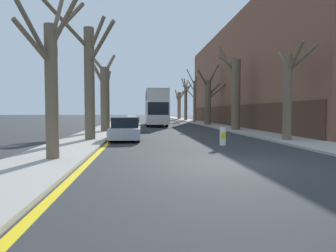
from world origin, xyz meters
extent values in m
plane|color=#2B2D30|center=(0.00, 0.00, 0.00)|extent=(300.00, 300.00, 0.00)
cube|color=#A39E93|center=(-6.32, 50.00, 0.06)|extent=(2.87, 120.00, 0.12)
cube|color=#A39E93|center=(6.32, 50.00, 0.06)|extent=(2.87, 120.00, 0.12)
cube|color=brown|center=(12.75, 27.43, 6.27)|extent=(10.00, 42.56, 12.53)
cube|color=#492D21|center=(7.73, 27.43, 1.25)|extent=(0.12, 41.71, 2.50)
cube|color=yellow|center=(-4.70, 50.00, 0.00)|extent=(0.24, 120.00, 0.01)
cylinder|color=brown|center=(-5.99, 1.38, 2.43)|extent=(0.45, 0.45, 4.87)
cylinder|color=brown|center=(-5.54, 1.96, 5.20)|extent=(1.11, 1.34, 1.72)
cylinder|color=brown|center=(-5.94, 2.14, 5.36)|extent=(0.28, 1.66, 2.42)
cylinder|color=brown|center=(-6.54, 0.68, 4.81)|extent=(1.29, 1.61, 2.82)
cylinder|color=brown|center=(-5.19, 1.02, 5.33)|extent=(1.79, 0.91, 2.62)
cylinder|color=brown|center=(-6.32, 0.62, 4.02)|extent=(0.83, 1.66, 1.26)
cylinder|color=brown|center=(-5.91, 8.85, 3.40)|extent=(0.62, 0.62, 6.81)
cylinder|color=brown|center=(-6.86, 7.60, 6.55)|extent=(2.14, 2.71, 2.22)
cylinder|color=brown|center=(-5.40, 8.42, 6.25)|extent=(1.29, 1.12, 2.10)
cylinder|color=brown|center=(-5.07, 7.70, 5.62)|extent=(1.91, 2.52, 2.07)
cylinder|color=brown|center=(-5.91, 16.66, 2.80)|extent=(0.78, 0.78, 5.59)
cylinder|color=brown|center=(-5.78, 17.40, 4.30)|extent=(0.57, 1.74, 2.35)
cylinder|color=brown|center=(-6.17, 17.90, 4.79)|extent=(0.84, 2.71, 2.26)
cylinder|color=brown|center=(-5.63, 18.15, 6.09)|extent=(0.84, 3.17, 2.25)
cylinder|color=brown|center=(-6.67, 17.54, 6.11)|extent=(1.85, 2.06, 2.08)
cylinder|color=brown|center=(-6.49, 17.24, 5.00)|extent=(1.50, 1.50, 2.30)
cylinder|color=brown|center=(5.83, 7.42, 2.57)|extent=(0.51, 0.51, 5.14)
cylinder|color=brown|center=(5.93, 8.21, 4.95)|extent=(0.40, 1.73, 1.45)
cylinder|color=brown|center=(5.90, 6.73, 4.85)|extent=(0.33, 1.52, 1.65)
cylinder|color=brown|center=(6.44, 8.42, 4.49)|extent=(1.44, 2.20, 2.30)
cylinder|color=brown|center=(6.41, 6.87, 4.88)|extent=(1.38, 1.30, 1.51)
cylinder|color=brown|center=(6.03, 17.71, 3.30)|extent=(0.82, 0.82, 6.60)
cylinder|color=brown|center=(5.37, 18.22, 6.30)|extent=(1.69, 1.40, 3.26)
cylinder|color=brown|center=(5.33, 18.13, 6.43)|extent=(1.68, 1.18, 1.45)
cylinder|color=brown|center=(6.01, 18.32, 5.84)|extent=(0.33, 1.47, 2.25)
cylinder|color=brown|center=(5.77, 28.28, 2.90)|extent=(0.80, 0.80, 5.80)
cylinder|color=brown|center=(6.73, 27.87, 4.32)|extent=(2.21, 1.16, 2.01)
cylinder|color=brown|center=(6.49, 28.94, 6.36)|extent=(1.80, 1.67, 3.19)
cylinder|color=brown|center=(6.58, 28.37, 4.64)|extent=(1.84, 0.46, 1.77)
cylinder|color=brown|center=(6.36, 28.03, 6.54)|extent=(1.53, 0.85, 2.51)
cylinder|color=brown|center=(5.00, 27.81, 5.92)|extent=(1.86, 1.31, 2.36)
cylinder|color=brown|center=(5.79, 37.98, 3.33)|extent=(0.42, 0.42, 6.66)
cylinder|color=brown|center=(5.83, 37.39, 6.20)|extent=(0.22, 1.32, 2.15)
cylinder|color=brown|center=(4.97, 38.89, 5.00)|extent=(1.82, 2.01, 2.25)
cylinder|color=brown|center=(5.11, 37.60, 7.18)|extent=(1.54, 0.93, 2.51)
cylinder|color=brown|center=(6.16, 38.90, 6.46)|extent=(0.90, 2.00, 2.49)
cylinder|color=brown|center=(5.37, 38.83, 5.96)|extent=(1.02, 1.87, 2.15)
cylinder|color=brown|center=(5.97, 48.54, 3.29)|extent=(0.59, 0.59, 6.57)
cylinder|color=brown|center=(6.17, 49.63, 5.12)|extent=(0.64, 2.37, 2.86)
cylinder|color=brown|center=(5.94, 47.49, 6.16)|extent=(0.27, 2.26, 2.51)
cylinder|color=brown|center=(5.67, 49.27, 7.17)|extent=(0.86, 1.69, 2.44)
cylinder|color=brown|center=(6.26, 47.28, 6.07)|extent=(0.81, 2.66, 1.69)
cylinder|color=brown|center=(5.75, 48.13, 7.11)|extent=(0.71, 1.08, 2.07)
cylinder|color=brown|center=(5.98, 58.72, 3.12)|extent=(0.78, 0.78, 6.24)
cylinder|color=brown|center=(6.98, 57.79, 6.39)|extent=(2.30, 2.18, 2.30)
cylinder|color=brown|center=(5.64, 59.75, 5.37)|extent=(1.01, 2.35, 3.11)
cylinder|color=brown|center=(6.84, 58.72, 5.69)|extent=(1.94, 0.27, 2.62)
cylinder|color=brown|center=(5.82, 60.13, 4.51)|extent=(0.61, 2.98, 1.96)
cylinder|color=brown|center=(5.79, 57.47, 4.47)|extent=(0.67, 2.69, 1.81)
cube|color=silver|center=(-0.91, 28.30, 1.63)|extent=(2.56, 10.52, 2.56)
cube|color=silver|center=(-0.91, 28.30, 3.59)|extent=(2.50, 10.31, 1.35)
cube|color=#B8B1A9|center=(-0.91, 28.30, 4.32)|extent=(2.50, 10.31, 0.12)
cube|color=black|center=(-0.91, 28.30, 2.12)|extent=(2.59, 9.26, 1.33)
cube|color=black|center=(-0.91, 28.30, 3.65)|extent=(2.59, 9.26, 1.03)
cube|color=black|center=(-0.91, 23.06, 2.12)|extent=(2.30, 0.06, 1.40)
cylinder|color=black|center=(-2.02, 25.14, 0.53)|extent=(0.30, 1.05, 1.05)
cylinder|color=black|center=(0.20, 25.14, 0.53)|extent=(0.30, 1.05, 1.05)
cylinder|color=black|center=(-2.02, 31.24, 0.53)|extent=(0.30, 1.05, 1.05)
cylinder|color=black|center=(0.20, 31.24, 0.53)|extent=(0.30, 1.05, 1.05)
cube|color=#9EA3AD|center=(-3.80, 9.06, 0.49)|extent=(1.84, 3.96, 0.63)
cube|color=black|center=(-3.80, 9.30, 1.12)|extent=(1.62, 2.06, 0.62)
cylinder|color=black|center=(-4.61, 7.88, 0.32)|extent=(0.20, 0.65, 0.65)
cylinder|color=black|center=(-2.99, 7.88, 0.32)|extent=(0.20, 0.65, 0.65)
cylinder|color=black|center=(-4.61, 10.25, 0.32)|extent=(0.20, 0.65, 0.65)
cylinder|color=black|center=(-2.99, 10.25, 0.32)|extent=(0.20, 0.65, 0.65)
cube|color=olive|center=(-3.80, 15.13, 0.51)|extent=(1.87, 4.58, 0.65)
cube|color=black|center=(-3.80, 15.40, 1.10)|extent=(1.65, 2.38, 0.53)
cylinder|color=black|center=(-4.62, 13.75, 0.33)|extent=(0.20, 0.66, 0.66)
cylinder|color=black|center=(-2.97, 13.75, 0.33)|extent=(0.20, 0.66, 0.66)
cylinder|color=black|center=(-4.62, 16.50, 0.33)|extent=(0.20, 0.66, 0.66)
cylinder|color=black|center=(-2.97, 16.50, 0.33)|extent=(0.20, 0.66, 0.66)
cylinder|color=white|center=(1.50, 5.90, 0.48)|extent=(0.32, 0.32, 0.96)
cube|color=yellow|center=(1.50, 5.73, 0.53)|extent=(0.22, 0.01, 0.35)
camera|label=1|loc=(-2.84, -9.63, 1.81)|focal=32.00mm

